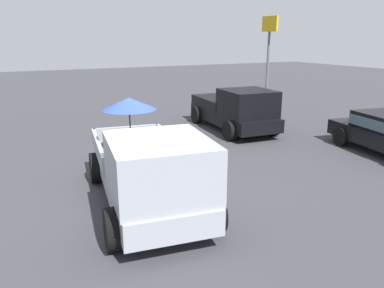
% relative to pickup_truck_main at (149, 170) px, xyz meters
% --- Properties ---
extents(ground_plane, '(80.00, 80.00, 0.00)m').
position_rel_pickup_truck_main_xyz_m(ground_plane, '(-0.44, 0.07, -0.98)').
color(ground_plane, '#38383D').
extents(pickup_truck_main, '(5.26, 2.81, 2.36)m').
position_rel_pickup_truck_main_xyz_m(pickup_truck_main, '(0.00, 0.00, 0.00)').
color(pickup_truck_main, black).
rests_on(pickup_truck_main, ground).
extents(pickup_truck_red, '(4.93, 2.48, 1.80)m').
position_rel_pickup_truck_main_xyz_m(pickup_truck_red, '(-5.53, 5.81, -0.10)').
color(pickup_truck_red, black).
rests_on(pickup_truck_red, ground).
extents(motel_sign, '(1.40, 0.16, 4.98)m').
position_rel_pickup_truck_main_xyz_m(motel_sign, '(-11.84, 12.31, 2.54)').
color(motel_sign, '#59595B').
rests_on(motel_sign, ground).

